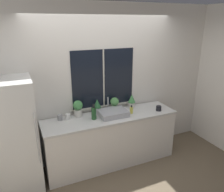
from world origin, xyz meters
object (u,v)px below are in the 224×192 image
at_px(potted_plant_far_right, 132,100).
at_px(mug_grey, 60,117).
at_px(mug_black, 159,108).
at_px(sink, 113,113).
at_px(potted_plant_center_left, 97,105).
at_px(potted_plant_center_right, 115,103).
at_px(bottle_tall, 94,113).
at_px(potted_plant_far_left, 78,108).
at_px(mug_white, 68,117).
at_px(soap_bottle, 131,110).
at_px(refrigerator, 11,137).

height_order(potted_plant_far_right, mug_grey, potted_plant_far_right).
bearing_deg(mug_black, sink, 170.73).
relative_size(potted_plant_center_left, potted_plant_far_right, 1.03).
relative_size(potted_plant_center_right, bottle_tall, 0.92).
xyz_separation_m(bottle_tall, mug_grey, (-0.51, 0.19, -0.06)).
relative_size(potted_plant_far_left, mug_white, 3.19).
height_order(potted_plant_far_right, soap_bottle, potted_plant_far_right).
bearing_deg(mug_white, potted_plant_far_right, 2.43).
bearing_deg(potted_plant_center_right, mug_black, -26.04).
height_order(potted_plant_far_left, potted_plant_far_right, potted_plant_far_left).
distance_m(refrigerator, mug_grey, 0.75).
distance_m(potted_plant_center_right, bottle_tall, 0.51).
bearing_deg(mug_grey, soap_bottle, -10.47).
xyz_separation_m(refrigerator, soap_bottle, (1.91, -0.05, 0.11)).
bearing_deg(sink, potted_plant_far_right, 23.83).
distance_m(refrigerator, mug_black, 2.41).
relative_size(potted_plant_far_left, mug_grey, 3.11).
height_order(sink, mug_white, sink).
distance_m(potted_plant_far_left, bottle_tall, 0.30).
distance_m(potted_plant_far_left, soap_bottle, 0.91).
height_order(refrigerator, potted_plant_far_right, refrigerator).
xyz_separation_m(sink, soap_bottle, (0.33, -0.04, 0.01)).
height_order(potted_plant_far_left, mug_grey, potted_plant_far_left).
relative_size(mug_white, mug_grey, 0.98).
height_order(bottle_tall, mug_black, bottle_tall).
relative_size(sink, bottle_tall, 1.86).
height_order(sink, potted_plant_center_left, sink).
height_order(refrigerator, sink, refrigerator).
xyz_separation_m(potted_plant_far_right, mug_black, (0.36, -0.34, -0.09)).
distance_m(sink, potted_plant_far_left, 0.58).
bearing_deg(mug_white, mug_grey, 171.15).
bearing_deg(bottle_tall, mug_black, -6.18).
distance_m(potted_plant_far_left, potted_plant_center_right, 0.66).
bearing_deg(mug_black, mug_white, 169.33).
relative_size(potted_plant_center_left, soap_bottle, 1.74).
bearing_deg(mug_white, refrigerator, -170.16).
bearing_deg(mug_grey, sink, -11.75).
height_order(mug_white, mug_grey, mug_grey).
height_order(sink, bottle_tall, sink).
height_order(bottle_tall, mug_grey, bottle_tall).
xyz_separation_m(potted_plant_center_right, mug_grey, (-0.97, -0.03, -0.09)).
bearing_deg(potted_plant_center_left, potted_plant_far_left, 180.00).
xyz_separation_m(potted_plant_far_right, mug_grey, (-1.32, -0.03, -0.09)).
height_order(potted_plant_center_left, potted_plant_center_right, potted_plant_center_left).
height_order(potted_plant_center_left, bottle_tall, bottle_tall).
xyz_separation_m(mug_black, mug_grey, (-1.68, 0.31, 0.00)).
distance_m(refrigerator, potted_plant_far_right, 2.06).
height_order(potted_plant_far_left, mug_white, potted_plant_far_left).
distance_m(sink, mug_black, 0.84).
relative_size(bottle_tall, mug_black, 2.69).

